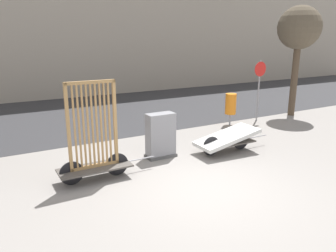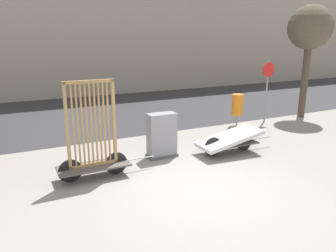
{
  "view_description": "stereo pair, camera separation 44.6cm",
  "coord_description": "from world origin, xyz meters",
  "px_view_note": "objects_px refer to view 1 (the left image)",
  "views": [
    {
      "loc": [
        -3.91,
        -5.3,
        3.2
      ],
      "look_at": [
        0.0,
        1.66,
        1.04
      ],
      "focal_mm": 35.0,
      "sensor_mm": 36.0,
      "label": 1
    },
    {
      "loc": [
        -3.52,
        -5.51,
        3.2
      ],
      "look_at": [
        0.0,
        1.66,
        1.04
      ],
      "focal_mm": 35.0,
      "sensor_mm": 36.0,
      "label": 2
    }
  ],
  "objects_px": {
    "bike_cart_with_bedframe": "(94,148)",
    "bike_cart_with_mattress": "(227,139)",
    "sign_post": "(259,82)",
    "street_tree": "(299,30)",
    "utility_cabinet": "(161,137)",
    "trash_bin": "(231,104)"
  },
  "relations": [
    {
      "from": "bike_cart_with_bedframe",
      "to": "bike_cart_with_mattress",
      "type": "relative_size",
      "value": 0.97
    },
    {
      "from": "sign_post",
      "to": "street_tree",
      "type": "bearing_deg",
      "value": 0.25
    },
    {
      "from": "bike_cart_with_bedframe",
      "to": "street_tree",
      "type": "xyz_separation_m",
      "value": [
        9.28,
        2.35,
        2.72
      ]
    },
    {
      "from": "utility_cabinet",
      "to": "street_tree",
      "type": "relative_size",
      "value": 0.28
    },
    {
      "from": "bike_cart_with_bedframe",
      "to": "street_tree",
      "type": "distance_m",
      "value": 9.95
    },
    {
      "from": "bike_cart_with_mattress",
      "to": "trash_bin",
      "type": "height_order",
      "value": "trash_bin"
    },
    {
      "from": "utility_cabinet",
      "to": "sign_post",
      "type": "height_order",
      "value": "sign_post"
    },
    {
      "from": "bike_cart_with_bedframe",
      "to": "sign_post",
      "type": "distance_m",
      "value": 7.7
    },
    {
      "from": "bike_cart_with_bedframe",
      "to": "street_tree",
      "type": "bearing_deg",
      "value": 13.82
    },
    {
      "from": "utility_cabinet",
      "to": "sign_post",
      "type": "xyz_separation_m",
      "value": [
        5.27,
        1.75,
        0.97
      ]
    },
    {
      "from": "sign_post",
      "to": "utility_cabinet",
      "type": "bearing_deg",
      "value": -161.6
    },
    {
      "from": "bike_cart_with_mattress",
      "to": "sign_post",
      "type": "bearing_deg",
      "value": 34.73
    },
    {
      "from": "trash_bin",
      "to": "street_tree",
      "type": "height_order",
      "value": "street_tree"
    },
    {
      "from": "street_tree",
      "to": "trash_bin",
      "type": "bearing_deg",
      "value": 180.0
    },
    {
      "from": "bike_cart_with_mattress",
      "to": "utility_cabinet",
      "type": "bearing_deg",
      "value": 162.56
    },
    {
      "from": "bike_cart_with_mattress",
      "to": "sign_post",
      "type": "distance_m",
      "value": 4.31
    },
    {
      "from": "utility_cabinet",
      "to": "sign_post",
      "type": "distance_m",
      "value": 5.64
    },
    {
      "from": "bike_cart_with_bedframe",
      "to": "trash_bin",
      "type": "relative_size",
      "value": 1.98
    },
    {
      "from": "utility_cabinet",
      "to": "street_tree",
      "type": "bearing_deg",
      "value": 13.66
    },
    {
      "from": "bike_cart_with_bedframe",
      "to": "utility_cabinet",
      "type": "bearing_deg",
      "value": 15.86
    },
    {
      "from": "bike_cart_with_mattress",
      "to": "utility_cabinet",
      "type": "height_order",
      "value": "utility_cabinet"
    },
    {
      "from": "street_tree",
      "to": "sign_post",
      "type": "bearing_deg",
      "value": -179.75
    }
  ]
}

